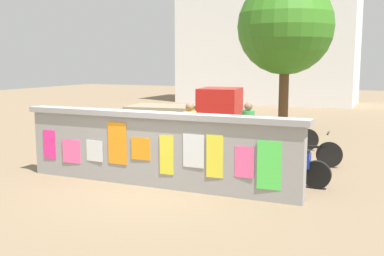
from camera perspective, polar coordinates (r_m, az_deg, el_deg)
ground at (r=17.34m, az=8.22°, el=-0.71°), size 60.00×60.00×0.00m
poster_wall at (r=9.85m, az=-4.55°, el=-2.53°), size 6.53×0.42×1.61m
auto_rickshaw_truck at (r=14.76m, az=-0.27°, el=1.36°), size 3.77×1.98×1.85m
motorcycle at (r=10.16m, az=11.87°, el=-4.44°), size 1.90×0.56×0.87m
bicycle_near at (r=12.18m, az=14.21°, el=-2.91°), size 1.71×0.44×0.95m
bicycle_far at (r=14.36m, az=12.06°, el=-1.17°), size 1.70×0.44×0.95m
person_walking at (r=12.13m, az=6.97°, el=0.22°), size 0.35×0.35×1.62m
person_bystander at (r=11.88m, az=-0.28°, el=0.12°), size 0.47×0.47×1.62m
tree_roadside at (r=18.47m, az=11.53°, el=12.19°), size 3.71×3.71×5.87m
building_background at (r=31.03m, az=9.38°, el=10.68°), size 11.57×4.97×8.10m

